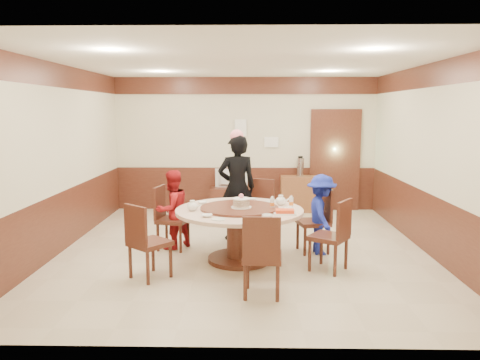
{
  "coord_description": "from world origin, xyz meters",
  "views": [
    {
      "loc": [
        0.09,
        -6.94,
        2.11
      ],
      "look_at": [
        -0.05,
        -0.15,
        1.1
      ],
      "focal_mm": 35.0,
      "sensor_mm": 36.0,
      "label": 1
    }
  ],
  "objects_px": {
    "banquet_table": "(239,224)",
    "side_cabinet": "(300,194)",
    "person_red": "(172,210)",
    "birthday_cake": "(241,203)",
    "shrimp_platter": "(285,212)",
    "person_standing": "(237,188)",
    "television": "(231,179)",
    "thermos": "(300,167)",
    "tv_stand": "(231,200)",
    "person_blue": "(321,214)"
  },
  "relations": [
    {
      "from": "tv_stand",
      "to": "shrimp_platter",
      "type": "bearing_deg",
      "value": -76.52
    },
    {
      "from": "birthday_cake",
      "to": "side_cabinet",
      "type": "height_order",
      "value": "birthday_cake"
    },
    {
      "from": "birthday_cake",
      "to": "television",
      "type": "distance_m",
      "value": 3.35
    },
    {
      "from": "person_red",
      "to": "birthday_cake",
      "type": "distance_m",
      "value": 1.27
    },
    {
      "from": "person_standing",
      "to": "television",
      "type": "xyz_separation_m",
      "value": [
        -0.19,
        2.15,
        -0.16
      ]
    },
    {
      "from": "birthday_cake",
      "to": "tv_stand",
      "type": "height_order",
      "value": "birthday_cake"
    },
    {
      "from": "person_standing",
      "to": "television",
      "type": "distance_m",
      "value": 2.16
    },
    {
      "from": "banquet_table",
      "to": "thermos",
      "type": "relative_size",
      "value": 4.7
    },
    {
      "from": "person_blue",
      "to": "side_cabinet",
      "type": "xyz_separation_m",
      "value": [
        -0.0,
        2.95,
        -0.22
      ]
    },
    {
      "from": "person_blue",
      "to": "thermos",
      "type": "relative_size",
      "value": 3.12
    },
    {
      "from": "banquet_table",
      "to": "person_red",
      "type": "distance_m",
      "value": 1.21
    },
    {
      "from": "person_standing",
      "to": "tv_stand",
      "type": "height_order",
      "value": "person_standing"
    },
    {
      "from": "birthday_cake",
      "to": "side_cabinet",
      "type": "xyz_separation_m",
      "value": [
        1.17,
        3.37,
        -0.47
      ]
    },
    {
      "from": "banquet_table",
      "to": "television",
      "type": "xyz_separation_m",
      "value": [
        -0.25,
        3.3,
        0.16
      ]
    },
    {
      "from": "banquet_table",
      "to": "person_blue",
      "type": "distance_m",
      "value": 1.26
    },
    {
      "from": "banquet_table",
      "to": "television",
      "type": "distance_m",
      "value": 3.31
    },
    {
      "from": "person_blue",
      "to": "shrimp_platter",
      "type": "bearing_deg",
      "value": 134.41
    },
    {
      "from": "side_cabinet",
      "to": "person_standing",
      "type": "bearing_deg",
      "value": -120.2
    },
    {
      "from": "banquet_table",
      "to": "television",
      "type": "bearing_deg",
      "value": 94.4
    },
    {
      "from": "birthday_cake",
      "to": "side_cabinet",
      "type": "distance_m",
      "value": 3.6
    },
    {
      "from": "shrimp_platter",
      "to": "television",
      "type": "bearing_deg",
      "value": 103.48
    },
    {
      "from": "person_standing",
      "to": "thermos",
      "type": "distance_m",
      "value": 2.52
    },
    {
      "from": "birthday_cake",
      "to": "shrimp_platter",
      "type": "relative_size",
      "value": 0.96
    },
    {
      "from": "shrimp_platter",
      "to": "banquet_table",
      "type": "bearing_deg",
      "value": 153.19
    },
    {
      "from": "person_red",
      "to": "shrimp_platter",
      "type": "bearing_deg",
      "value": 103.3
    },
    {
      "from": "banquet_table",
      "to": "side_cabinet",
      "type": "relative_size",
      "value": 2.23
    },
    {
      "from": "person_red",
      "to": "television",
      "type": "xyz_separation_m",
      "value": [
        0.79,
        2.69,
        0.09
      ]
    },
    {
      "from": "birthday_cake",
      "to": "television",
      "type": "bearing_deg",
      "value": 94.8
    },
    {
      "from": "banquet_table",
      "to": "birthday_cake",
      "type": "xyz_separation_m",
      "value": [
        0.03,
        -0.04,
        0.31
      ]
    },
    {
      "from": "person_standing",
      "to": "television",
      "type": "relative_size",
      "value": 2.5
    },
    {
      "from": "birthday_cake",
      "to": "shrimp_platter",
      "type": "height_order",
      "value": "birthday_cake"
    },
    {
      "from": "birthday_cake",
      "to": "shrimp_platter",
      "type": "xyz_separation_m",
      "value": [
        0.58,
        -0.26,
        -0.07
      ]
    },
    {
      "from": "birthday_cake",
      "to": "side_cabinet",
      "type": "bearing_deg",
      "value": 70.81
    },
    {
      "from": "person_red",
      "to": "thermos",
      "type": "distance_m",
      "value": 3.54
    },
    {
      "from": "tv_stand",
      "to": "side_cabinet",
      "type": "xyz_separation_m",
      "value": [
        1.45,
        0.03,
        0.12
      ]
    },
    {
      "from": "person_red",
      "to": "birthday_cake",
      "type": "xyz_separation_m",
      "value": [
        1.07,
        -0.65,
        0.24
      ]
    },
    {
      "from": "birthday_cake",
      "to": "thermos",
      "type": "relative_size",
      "value": 0.76
    },
    {
      "from": "banquet_table",
      "to": "side_cabinet",
      "type": "bearing_deg",
      "value": 70.17
    },
    {
      "from": "birthday_cake",
      "to": "tv_stand",
      "type": "relative_size",
      "value": 0.34
    },
    {
      "from": "person_standing",
      "to": "shrimp_platter",
      "type": "xyz_separation_m",
      "value": [
        0.68,
        -1.46,
        -0.08
      ]
    },
    {
      "from": "side_cabinet",
      "to": "thermos",
      "type": "bearing_deg",
      "value": 0.0
    },
    {
      "from": "person_standing",
      "to": "banquet_table",
      "type": "bearing_deg",
      "value": 80.38
    },
    {
      "from": "television",
      "to": "banquet_table",
      "type": "bearing_deg",
      "value": 102.52
    },
    {
      "from": "person_standing",
      "to": "person_red",
      "type": "height_order",
      "value": "person_standing"
    },
    {
      "from": "person_blue",
      "to": "tv_stand",
      "type": "height_order",
      "value": "person_blue"
    },
    {
      "from": "side_cabinet",
      "to": "tv_stand",
      "type": "bearing_deg",
      "value": -178.82
    },
    {
      "from": "banquet_table",
      "to": "tv_stand",
      "type": "bearing_deg",
      "value": 94.4
    },
    {
      "from": "shrimp_platter",
      "to": "television",
      "type": "xyz_separation_m",
      "value": [
        -0.86,
        3.6,
        -0.08
      ]
    },
    {
      "from": "television",
      "to": "person_blue",
      "type": "bearing_deg",
      "value": 124.58
    },
    {
      "from": "banquet_table",
      "to": "person_standing",
      "type": "height_order",
      "value": "person_standing"
    }
  ]
}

